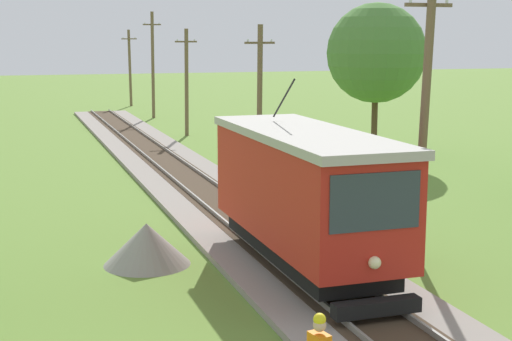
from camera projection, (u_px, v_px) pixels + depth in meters
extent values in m
cube|color=red|center=(304.00, 188.00, 19.78)|extent=(2.50, 8.00, 2.60)
cube|color=#B2ADA3|center=(305.00, 135.00, 19.54)|extent=(2.60, 8.32, 0.22)
cube|color=black|center=(304.00, 247.00, 20.05)|extent=(2.10, 7.04, 0.44)
cube|color=#2D3842|center=(375.00, 202.00, 15.94)|extent=(2.10, 0.03, 1.25)
cube|color=#2D3842|center=(349.00, 172.00, 20.10)|extent=(0.02, 6.72, 1.04)
sphere|color=#F4EAB2|center=(375.00, 263.00, 16.13)|extent=(0.28, 0.28, 0.28)
cylinder|color=black|center=(284.00, 99.00, 20.89)|extent=(0.05, 1.67, 1.19)
cube|color=black|center=(376.00, 307.00, 16.16)|extent=(2.00, 0.36, 0.32)
cylinder|color=black|center=(339.00, 271.00, 17.96)|extent=(1.54, 0.80, 0.80)
cylinder|color=black|center=(275.00, 227.00, 22.15)|extent=(1.54, 0.80, 0.80)
cylinder|color=brown|center=(424.00, 119.00, 20.70)|extent=(0.24, 0.63, 8.00)
cube|color=brown|center=(429.00, 5.00, 20.17)|extent=(1.40, 0.10, 0.10)
cylinder|color=silver|center=(410.00, 1.00, 19.99)|extent=(0.08, 0.08, 0.10)
cylinder|color=silver|center=(447.00, 1.00, 20.32)|extent=(0.08, 0.08, 0.10)
cylinder|color=brown|center=(260.00, 101.00, 34.13)|extent=(0.24, 0.44, 6.78)
cube|color=brown|center=(260.00, 43.00, 33.69)|extent=(1.40, 0.10, 0.10)
cylinder|color=silver|center=(248.00, 41.00, 33.50)|extent=(0.08, 0.08, 0.10)
cylinder|color=silver|center=(271.00, 41.00, 33.84)|extent=(0.08, 0.08, 0.10)
cylinder|color=brown|center=(187.00, 83.00, 47.78)|extent=(0.24, 0.54, 6.76)
cube|color=brown|center=(186.00, 42.00, 47.34)|extent=(1.40, 0.10, 0.10)
cylinder|color=silver|center=(177.00, 40.00, 47.15)|extent=(0.08, 0.08, 0.10)
cylinder|color=silver|center=(194.00, 40.00, 47.49)|extent=(0.08, 0.08, 0.10)
cylinder|color=brown|center=(153.00, 65.00, 58.40)|extent=(0.24, 0.53, 8.16)
cube|color=brown|center=(152.00, 25.00, 57.87)|extent=(1.40, 0.10, 0.10)
cylinder|color=silver|center=(145.00, 23.00, 57.68)|extent=(0.08, 0.08, 0.10)
cylinder|color=silver|center=(159.00, 23.00, 58.02)|extent=(0.08, 0.08, 0.10)
cylinder|color=brown|center=(130.00, 68.00, 69.25)|extent=(0.24, 0.59, 6.92)
cube|color=brown|center=(129.00, 39.00, 68.80)|extent=(1.40, 0.10, 0.10)
cylinder|color=silver|center=(123.00, 38.00, 68.61)|extent=(0.08, 0.08, 0.10)
cylinder|color=silver|center=(135.00, 38.00, 68.95)|extent=(0.08, 0.08, 0.10)
cone|color=gray|center=(147.00, 244.00, 20.83)|extent=(2.40, 2.40, 1.17)
sphere|color=tan|center=(320.00, 325.00, 12.27)|extent=(0.22, 0.22, 0.22)
sphere|color=yellow|center=(320.00, 319.00, 12.25)|extent=(0.21, 0.21, 0.21)
cylinder|color=#4C3823|center=(374.00, 124.00, 39.59)|extent=(0.32, 0.32, 3.48)
sphere|color=#4C7F38|center=(376.00, 53.00, 38.96)|extent=(5.13, 5.13, 5.13)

